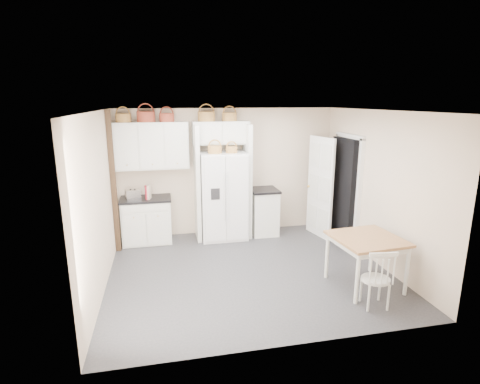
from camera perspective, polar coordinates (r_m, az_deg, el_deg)
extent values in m
plane|color=#2D2C33|center=(6.35, 1.32, -11.87)|extent=(4.50, 4.50, 0.00)
plane|color=white|center=(5.73, 1.47, 12.27)|extent=(4.50, 4.50, 0.00)
plane|color=beige|center=(7.82, -1.98, 3.11)|extent=(4.50, 0.00, 4.50)
plane|color=beige|center=(5.83, -20.67, -1.54)|extent=(0.00, 4.00, 4.00)
plane|color=beige|center=(6.77, 20.25, 0.56)|extent=(0.00, 4.00, 4.00)
cube|color=white|center=(7.56, -2.62, -0.56)|extent=(0.91, 0.73, 1.76)
cube|color=silver|center=(7.64, -14.00, -4.30)|extent=(0.93, 0.59, 0.86)
cube|color=silver|center=(7.89, 3.60, -3.09)|extent=(0.52, 0.63, 0.92)
cube|color=#9D6D3F|center=(6.02, 18.54, -10.06)|extent=(1.02, 1.02, 0.78)
cube|color=silver|center=(5.51, 19.96, -12.40)|extent=(0.43, 0.40, 0.79)
cube|color=black|center=(7.51, -14.20, -1.02)|extent=(0.97, 0.63, 0.04)
cube|color=black|center=(7.76, 3.65, 0.31)|extent=(0.57, 0.67, 0.04)
cube|color=silver|center=(7.46, -16.00, -0.35)|extent=(0.31, 0.23, 0.19)
cube|color=maroon|center=(7.40, -14.12, -0.08)|extent=(0.06, 0.17, 0.25)
cube|color=#C8B198|center=(7.40, -13.67, -0.01)|extent=(0.07, 0.18, 0.26)
cylinder|color=brown|center=(7.44, -17.36, 10.72)|extent=(0.28, 0.28, 0.16)
cylinder|color=maroon|center=(7.41, -14.14, 11.06)|extent=(0.34, 0.34, 0.20)
cylinder|color=maroon|center=(7.41, -11.10, 11.07)|extent=(0.28, 0.28, 0.16)
cylinder|color=brown|center=(7.46, -5.14, 11.39)|extent=(0.33, 0.33, 0.19)
cylinder|color=brown|center=(7.53, -1.62, 11.38)|extent=(0.29, 0.29, 0.17)
cylinder|color=brown|center=(7.26, -3.86, 6.46)|extent=(0.27, 0.27, 0.14)
cylinder|color=brown|center=(7.31, -1.29, 6.46)|extent=(0.22, 0.22, 0.12)
cube|color=silver|center=(7.45, -13.30, 6.88)|extent=(1.40, 0.34, 0.90)
cube|color=silver|center=(7.52, -2.94, 9.01)|extent=(1.12, 0.34, 0.45)
cube|color=silver|center=(7.47, -6.56, 1.34)|extent=(0.08, 0.60, 2.30)
cube|color=silver|center=(7.63, 1.09, 1.69)|extent=(0.08, 0.60, 2.30)
cube|color=#3B2818|center=(7.12, -18.73, 1.31)|extent=(0.09, 0.09, 2.60)
cube|color=black|center=(7.63, 15.58, 0.22)|extent=(0.18, 0.85, 2.05)
cube|color=white|center=(7.77, 12.10, 0.66)|extent=(0.21, 0.79, 2.05)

